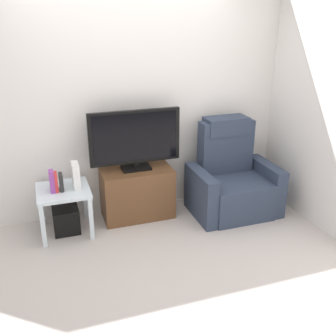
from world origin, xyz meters
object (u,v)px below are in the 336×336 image
television (135,139)px  book_leftmost (52,181)px  book_middle (56,182)px  subwoofer_box (66,220)px  tv_stand (137,193)px  game_console (76,175)px  book_rightmost (61,182)px  side_table (64,196)px  recliner_armchair (232,180)px

television → book_leftmost: (-0.92, -0.13, -0.32)m
television → book_middle: television is taller
subwoofer_box → tv_stand: bearing=6.4°
book_leftmost → game_console: 0.25m
book_middle → game_console: size_ratio=0.75×
tv_stand → game_console: 0.76m
subwoofer_box → book_leftmost: book_leftmost is taller
subwoofer_box → book_rightmost: bearing=-116.3°
television → subwoofer_box: bearing=-172.3°
tv_stand → subwoofer_box: size_ratio=2.92×
tv_stand → subwoofer_box: bearing=-173.6°
subwoofer_box → game_console: game_console is taller
game_console → side_table: bearing=-176.1°
book_rightmost → game_console: (0.15, 0.03, 0.04)m
book_leftmost → book_rightmost: (0.09, 0.00, -0.02)m
recliner_armchair → side_table: bearing=-173.0°
book_leftmost → game_console: (0.24, 0.03, 0.02)m
side_table → subwoofer_box: side_table is taller
side_table → book_rightmost: 0.17m
subwoofer_box → book_leftmost: (-0.10, -0.02, 0.47)m
game_console → recliner_armchair: bearing=-3.7°
side_table → subwoofer_box: size_ratio=1.99×
side_table → book_middle: 0.19m
subwoofer_box → book_middle: size_ratio=1.37×
tv_stand → recliner_armchair: (1.09, -0.19, 0.08)m
book_middle → game_console: bearing=8.3°
recliner_armchair → television: bearing=179.1°
subwoofer_box → book_leftmost: 0.48m
television → subwoofer_box: 1.14m
recliner_armchair → side_table: recliner_armchair is taller
game_console → book_middle: bearing=-171.7°
subwoofer_box → book_rightmost: (-0.01, -0.02, 0.45)m
tv_stand → book_leftmost: bearing=-173.1°
subwoofer_box → game_console: bearing=3.9°
subwoofer_box → television: bearing=7.7°
tv_stand → television: television is taller
recliner_armchair → subwoofer_box: recliner_armchair is taller
recliner_armchair → game_console: 1.79m
book_leftmost → book_rightmost: 0.09m
tv_stand → recliner_armchair: size_ratio=0.73×
tv_stand → subwoofer_box: (-0.82, -0.09, -0.15)m
book_rightmost → book_leftmost: bearing=180.0°
television → side_table: television is taller
side_table → recliner_armchair: bearing=-3.1°
book_leftmost → subwoofer_box: bearing=11.3°
book_leftmost → game_console: size_ratio=0.84×
recliner_armchair → book_leftmost: recliner_armchair is taller
television → book_middle: bearing=-171.6°
side_table → game_console: size_ratio=2.05×
game_console → book_rightmost: bearing=-169.0°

